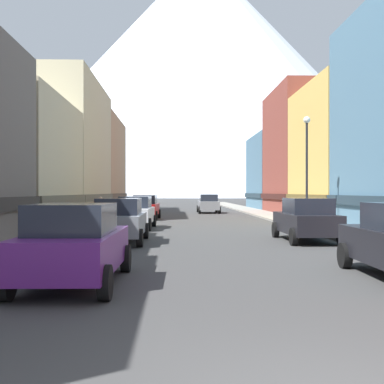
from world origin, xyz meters
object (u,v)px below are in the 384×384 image
(pedestrian_0, at_px, (101,210))
(car_right_1, at_px, (306,219))
(car_left_2, at_px, (135,212))
(car_driving_0, at_px, (208,204))
(potted_plant_0, at_px, (377,227))
(streetlamp_right, at_px, (307,155))
(car_left_0, at_px, (75,244))
(car_left_3, at_px, (145,207))
(car_left_1, at_px, (120,220))

(pedestrian_0, bearing_deg, car_right_1, -47.15)
(car_left_2, relative_size, car_driving_0, 1.01)
(potted_plant_0, bearing_deg, streetlamp_right, 108.20)
(car_left_0, height_order, car_left_3, same)
(car_left_0, relative_size, car_left_1, 1.00)
(car_driving_0, xyz_separation_m, potted_plant_0, (5.40, -25.96, -0.38))
(car_left_0, xyz_separation_m, car_right_1, (7.60, 9.09, 0.00))
(car_left_0, bearing_deg, car_driving_0, 81.38)
(car_left_2, height_order, potted_plant_0, car_left_2)
(car_left_3, height_order, streetlamp_right, streetlamp_right)
(car_left_0, xyz_separation_m, car_left_2, (0.00, 16.16, 0.00))
(car_left_3, xyz_separation_m, potted_plant_0, (10.80, -15.65, -0.38))
(car_left_1, relative_size, car_left_3, 0.99)
(car_left_0, bearing_deg, car_left_3, 89.99)
(car_left_2, bearing_deg, car_driving_0, 74.51)
(car_left_1, bearing_deg, car_right_1, 2.53)
(pedestrian_0, relative_size, streetlamp_right, 0.27)
(car_left_2, distance_m, car_driving_0, 20.21)
(car_left_0, height_order, car_left_1, same)
(car_right_1, height_order, pedestrian_0, car_right_1)
(car_left_2, height_order, pedestrian_0, car_left_2)
(car_left_0, relative_size, car_left_3, 0.99)
(car_left_1, xyz_separation_m, car_left_2, (0.00, 7.40, 0.00))
(car_left_3, height_order, car_right_1, same)
(car_left_2, height_order, car_driving_0, same)
(car_left_3, relative_size, pedestrian_0, 2.84)
(car_left_1, relative_size, streetlamp_right, 0.75)
(car_left_1, height_order, car_right_1, same)
(car_left_0, bearing_deg, car_left_2, 89.99)
(car_left_0, xyz_separation_m, car_left_3, (0.00, 25.31, 0.00))
(car_left_0, xyz_separation_m, potted_plant_0, (10.80, 9.67, -0.38))
(car_left_0, distance_m, car_left_2, 16.16)
(car_left_0, relative_size, streetlamp_right, 0.76)
(car_left_3, xyz_separation_m, car_right_1, (7.60, -16.23, 0.00))
(car_left_1, distance_m, pedestrian_0, 11.44)
(car_right_1, xyz_separation_m, streetlamp_right, (1.55, 5.60, 3.09))
(car_left_3, bearing_deg, car_right_1, -64.91)
(car_left_2, bearing_deg, car_left_0, -90.01)
(car_right_1, relative_size, potted_plant_0, 5.39)
(car_left_3, bearing_deg, streetlamp_right, -49.29)
(car_left_1, xyz_separation_m, car_driving_0, (5.40, 26.88, 0.00))
(pedestrian_0, bearing_deg, car_driving_0, 63.44)
(car_left_3, relative_size, streetlamp_right, 0.76)
(car_left_1, height_order, pedestrian_0, car_left_1)
(car_right_1, distance_m, potted_plant_0, 3.27)
(car_right_1, bearing_deg, car_left_1, -177.47)
(car_left_2, bearing_deg, streetlamp_right, -9.13)
(car_driving_0, relative_size, potted_plant_0, 5.39)
(car_left_3, relative_size, car_right_1, 1.02)
(car_left_0, height_order, potted_plant_0, car_left_0)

